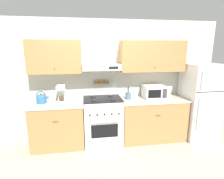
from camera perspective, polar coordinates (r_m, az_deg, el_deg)
The scene contains 10 objects.
ground_plane at distance 3.66m, azimuth -2.33°, elevation -19.05°, with size 16.00×16.00×0.00m, color #B2A38E.
wall_back at distance 3.75m, azimuth -2.48°, elevation 5.40°, with size 5.20×0.46×2.55m.
counter_left at distance 3.77m, azimuth -17.02°, elevation -10.84°, with size 1.03×0.65×0.91m.
counter_right at distance 3.99m, azimuth 12.85°, elevation -9.24°, with size 1.39×0.65×0.91m.
stove_range at distance 3.72m, azimuth -2.97°, elevation -10.03°, with size 0.76×0.67×1.07m.
refrigerator at distance 4.33m, azimuth 26.58°, elevation -3.38°, with size 0.70×0.73×1.65m.
tea_kettle at distance 3.70m, azimuth -22.06°, elevation -2.69°, with size 0.25×0.19×0.24m.
coffee_maker at distance 3.65m, azimuth -16.11°, elevation -1.17°, with size 0.17×0.24×0.34m.
microwave at distance 3.89m, azimuth 13.56°, elevation -0.72°, with size 0.46×0.35×0.27m.
utensil_crock at distance 3.71m, azimuth 5.31°, elevation -2.04°, with size 0.12×0.12×0.29m.
Camera 1 is at (-0.34, -3.08, 1.94)m, focal length 28.00 mm.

